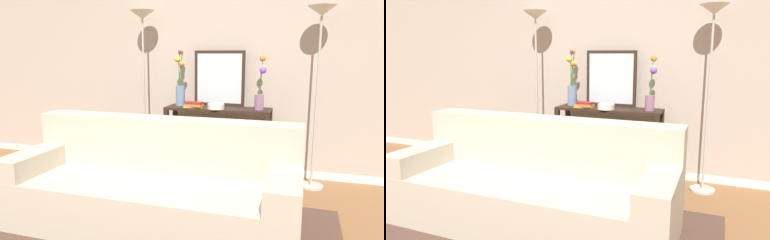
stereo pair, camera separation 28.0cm
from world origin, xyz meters
TOP-DOWN VIEW (x-y plane):
  - back_wall at (0.00, 2.34)m, footprint 12.00×0.15m
  - area_rug at (-0.07, 0.51)m, footprint 3.01×1.76m
  - couch at (-0.07, 0.68)m, footprint 2.36×0.88m
  - console_table at (0.16, 2.01)m, footprint 1.20×0.35m
  - floor_lamp_left at (-0.75, 1.99)m, footprint 0.28×0.28m
  - floor_lamp_right at (1.21, 1.99)m, footprint 0.28×0.28m
  - wall_mirror at (0.13, 2.15)m, footprint 0.59×0.02m
  - vase_tall_flowers at (-0.31, 2.04)m, footprint 0.13×0.13m
  - vase_short_flowers at (0.63, 2.00)m, footprint 0.12×0.11m
  - fruit_bowl at (0.16, 1.90)m, footprint 0.19×0.19m
  - book_stack at (-0.11, 1.93)m, footprint 0.23×0.15m
  - book_row_under_console at (-0.18, 2.01)m, footprint 0.30×0.16m

SIDE VIEW (x-z plane):
  - area_rug at x=-0.07m, z-range 0.00..0.01m
  - book_row_under_console at x=-0.18m, z-range -0.01..0.12m
  - couch at x=-0.07m, z-range -0.13..0.75m
  - console_table at x=0.16m, z-range 0.15..0.97m
  - book_stack at x=-0.11m, z-range 0.82..0.89m
  - fruit_bowl at x=0.16m, z-range 0.82..0.89m
  - vase_short_flowers at x=0.63m, z-range 0.75..1.34m
  - vase_tall_flowers at x=-0.31m, z-range 0.75..1.41m
  - wall_mirror at x=0.13m, z-range 0.82..1.47m
  - floor_lamp_right at x=1.21m, z-range 0.54..2.44m
  - back_wall at x=0.00m, z-range 0.00..2.99m
  - floor_lamp_left at x=-0.75m, z-range 0.55..2.47m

